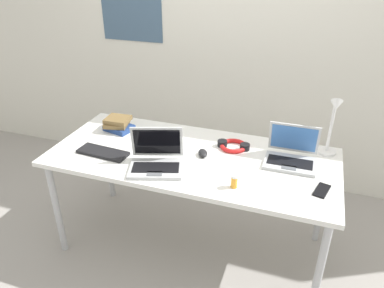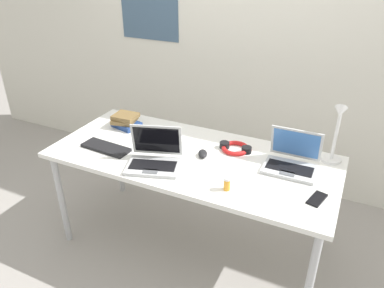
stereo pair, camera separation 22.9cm
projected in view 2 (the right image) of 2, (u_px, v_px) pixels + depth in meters
The scene contains 12 objects.
ground_plane at pixel (192, 244), 2.68m from camera, with size 12.00×12.00×0.00m, color gray.
wall_back at pixel (251, 32), 2.94m from camera, with size 6.00×0.13×2.60m.
desk at pixel (192, 163), 2.36m from camera, with size 1.80×0.80×0.74m.
desk_lamp at pixel (336, 134), 2.15m from camera, with size 0.12×0.18×0.40m.
laptop_front_left at pixel (291, 161), 2.17m from camera, with size 0.30×0.26×0.22m.
laptop_back_left at pixel (154, 158), 2.20m from camera, with size 0.37×0.34×0.23m.
external_keyboard at pixel (106, 148), 2.40m from camera, with size 0.33×0.12×0.02m, color black.
computer_mouse at pixel (203, 154), 2.31m from camera, with size 0.06×0.10×0.03m, color black.
cell_phone at pixel (317, 199), 1.92m from camera, with size 0.06×0.14×0.01m, color black.
headphones at pixel (235, 148), 2.38m from camera, with size 0.21×0.18×0.04m.
pill_bottle at pixel (227, 183), 1.98m from camera, with size 0.04×0.04×0.08m.
book_stack at pixel (126, 121), 2.68m from camera, with size 0.22×0.19×0.09m.
Camera 2 is at (0.87, -1.82, 1.90)m, focal length 34.56 mm.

